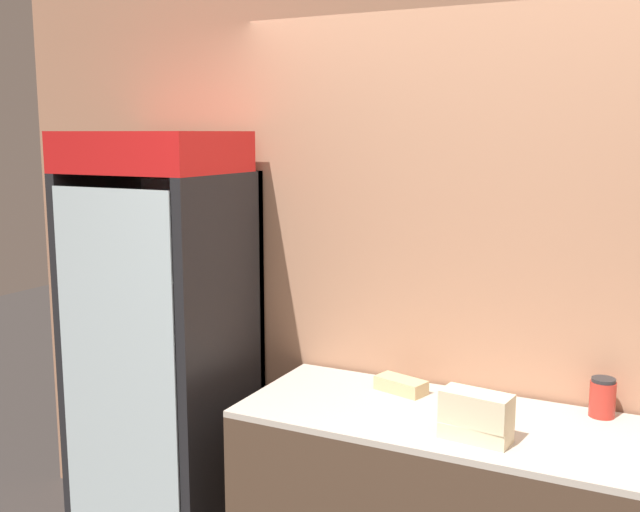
{
  "coord_description": "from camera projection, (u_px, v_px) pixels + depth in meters",
  "views": [
    {
      "loc": [
        0.6,
        -1.76,
        2.0
      ],
      "look_at": [
        -0.71,
        0.87,
        1.52
      ],
      "focal_mm": 42.0,
      "sensor_mm": 36.0,
      "label": 1
    }
  ],
  "objects": [
    {
      "name": "sandwich_stack_bottom",
      "position": [
        475.0,
        432.0,
        2.63
      ],
      "size": [
        0.25,
        0.13,
        0.06
      ],
      "color": "beige",
      "rests_on": "prep_counter"
    },
    {
      "name": "wall_back",
      "position": [
        521.0,
        293.0,
        3.04
      ],
      "size": [
        5.2,
        0.1,
        2.7
      ],
      "color": "#AD7A5B",
      "rests_on": "ground_plane"
    },
    {
      "name": "sandwich_stack_middle",
      "position": [
        476.0,
        416.0,
        2.62
      ],
      "size": [
        0.26,
        0.14,
        0.06
      ],
      "color": "beige",
      "rests_on": "sandwich_stack_bottom"
    },
    {
      "name": "beverage_cooler",
      "position": [
        169.0,
        330.0,
        3.49
      ],
      "size": [
        0.72,
        0.63,
        2.01
      ],
      "color": "black",
      "rests_on": "ground_plane"
    },
    {
      "name": "sandwich_stack_top",
      "position": [
        477.0,
        400.0,
        2.61
      ],
      "size": [
        0.26,
        0.14,
        0.06
      ],
      "color": "beige",
      "rests_on": "sandwich_stack_middle"
    },
    {
      "name": "sandwich_flat_left",
      "position": [
        401.0,
        385.0,
        3.12
      ],
      "size": [
        0.23,
        0.15,
        0.06
      ],
      "color": "tan",
      "rests_on": "prep_counter"
    },
    {
      "name": "condiment_jar",
      "position": [
        602.0,
        398.0,
        2.84
      ],
      "size": [
        0.1,
        0.1,
        0.15
      ],
      "color": "#B72D23",
      "rests_on": "prep_counter"
    }
  ]
}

